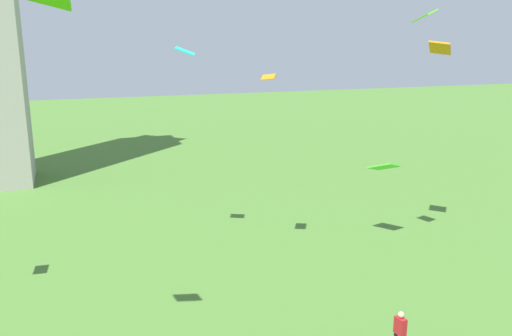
% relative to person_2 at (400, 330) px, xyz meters
% --- Properties ---
extents(person_2, '(0.31, 0.55, 1.79)m').
position_rel_person_2_xyz_m(person_2, '(0.00, 0.00, 0.00)').
color(person_2, '#1E2333').
rests_on(person_2, ground_plane).
extents(kite_flying_1, '(1.08, 1.22, 0.31)m').
position_rel_person_2_xyz_m(kite_flying_1, '(-1.16, 10.77, 8.90)').
color(kite_flying_1, orange).
extents(kite_flying_2, '(1.66, 1.81, 0.87)m').
position_rel_person_2_xyz_m(kite_flying_2, '(6.19, 10.64, 3.50)').
color(kite_flying_2, '#4BC72F').
extents(kite_flying_4, '(1.25, 1.01, 0.54)m').
position_rel_person_2_xyz_m(kite_flying_4, '(-4.88, 13.69, 10.19)').
color(kite_flying_4, '#20D5B8').
extents(kite_flying_6, '(0.86, 1.27, 0.68)m').
position_rel_person_2_xyz_m(kite_flying_6, '(6.32, 8.04, 11.98)').
color(kite_flying_6, '#5EEB0C').
extents(kite_flying_7, '(1.91, 1.99, 0.84)m').
position_rel_person_2_xyz_m(kite_flying_7, '(9.14, 10.15, 10.34)').
color(kite_flying_7, orange).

